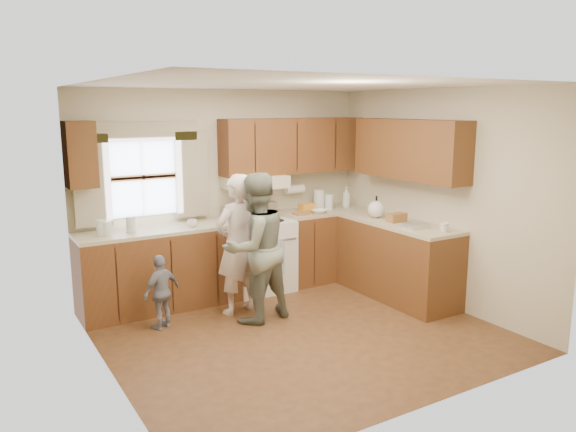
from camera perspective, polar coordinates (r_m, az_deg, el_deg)
room at (r=5.57m, az=1.24°, el=0.23°), size 3.80×3.80×3.80m
kitchen_fixtures at (r=6.87m, az=0.76°, el=-1.20°), size 3.80×2.25×2.15m
stove at (r=7.10m, az=-2.94°, el=-3.88°), size 0.76×0.67×1.07m
woman_left at (r=6.26m, az=-5.14°, el=-2.90°), size 0.64×0.49×1.58m
woman_right at (r=6.02m, az=-3.33°, el=-3.26°), size 0.87×0.73×1.62m
child at (r=6.05m, az=-12.73°, el=-7.51°), size 0.50×0.37×0.79m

